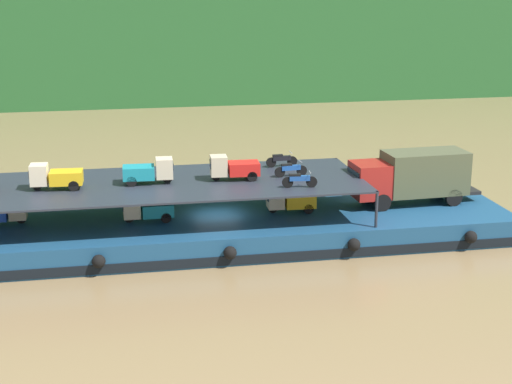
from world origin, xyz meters
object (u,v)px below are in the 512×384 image
at_px(cargo_barge, 218,227).
at_px(covered_lorry, 412,176).
at_px(mini_truck_lower_stern, 2,212).
at_px(mini_truck_lower_mid, 290,200).
at_px(mini_truck_upper_bow, 234,168).
at_px(mini_truck_upper_mid, 55,177).
at_px(motorcycle_upper_stbd, 281,160).
at_px(motorcycle_upper_port, 299,180).
at_px(motorcycle_upper_centre, 291,169).
at_px(mini_truck_upper_fore, 149,171).
at_px(mini_truck_lower_aft, 147,209).

distance_m(cargo_barge, covered_lorry, 11.75).
bearing_deg(mini_truck_lower_stern, cargo_barge, -2.36).
height_order(mini_truck_lower_mid, mini_truck_upper_bow, mini_truck_upper_bow).
relative_size(mini_truck_upper_mid, motorcycle_upper_stbd, 1.47).
relative_size(motorcycle_upper_port, motorcycle_upper_stbd, 1.00).
height_order(motorcycle_upper_centre, motorcycle_upper_stbd, same).
bearing_deg(mini_truck_lower_mid, mini_truck_upper_mid, 179.90).
height_order(mini_truck_upper_mid, motorcycle_upper_centre, mini_truck_upper_mid).
bearing_deg(mini_truck_upper_fore, mini_truck_upper_bow, -1.12).
relative_size(mini_truck_lower_stern, motorcycle_upper_centre, 1.45).
xyz_separation_m(cargo_barge, mini_truck_lower_mid, (4.12, -0.21, 1.44)).
bearing_deg(motorcycle_upper_stbd, mini_truck_upper_fore, -163.72).
distance_m(mini_truck_upper_mid, mini_truck_upper_fore, 4.96).
xyz_separation_m(motorcycle_upper_port, motorcycle_upper_stbd, (0.07, 4.70, 0.00)).
bearing_deg(mini_truck_lower_stern, mini_truck_upper_mid, -12.68).
relative_size(mini_truck_lower_aft, mini_truck_upper_mid, 0.99).
xyz_separation_m(covered_lorry, mini_truck_lower_mid, (-7.37, -0.27, -1.00)).
bearing_deg(cargo_barge, motorcycle_upper_port, -29.42).
relative_size(cargo_barge, mini_truck_upper_fore, 11.86).
relative_size(cargo_barge, motorcycle_upper_centre, 17.33).
relative_size(covered_lorry, mini_truck_lower_aft, 2.86).
bearing_deg(motorcycle_upper_stbd, mini_truck_lower_stern, -173.17).
distance_m(mini_truck_lower_mid, motorcycle_upper_port, 2.74).
xyz_separation_m(mini_truck_lower_stern, mini_truck_upper_bow, (12.61, -0.50, 2.00)).
relative_size(mini_truck_lower_mid, mini_truck_upper_mid, 0.99).
height_order(covered_lorry, motorcycle_upper_port, covered_lorry).
bearing_deg(motorcycle_upper_centre, mini_truck_upper_bow, -179.14).
height_order(motorcycle_upper_port, motorcycle_upper_stbd, same).
bearing_deg(motorcycle_upper_centre, motorcycle_upper_stbd, 90.11).
relative_size(motorcycle_upper_centre, motorcycle_upper_stbd, 1.00).
relative_size(covered_lorry, mini_truck_upper_mid, 2.84).
bearing_deg(cargo_barge, mini_truck_upper_mid, -178.74).
bearing_deg(covered_lorry, mini_truck_lower_stern, 178.95).
bearing_deg(covered_lorry, mini_truck_upper_bow, -179.57).
distance_m(mini_truck_lower_aft, motorcycle_upper_stbd, 8.77).
distance_m(mini_truck_lower_stern, mini_truck_lower_aft, 7.79).
bearing_deg(covered_lorry, motorcycle_upper_port, -162.12).
bearing_deg(motorcycle_upper_port, mini_truck_lower_stern, 169.93).
distance_m(cargo_barge, mini_truck_lower_mid, 4.37).
xyz_separation_m(cargo_barge, mini_truck_upper_mid, (-8.68, -0.19, 3.44)).
bearing_deg(motorcycle_upper_stbd, mini_truck_lower_aft, -160.82).
xyz_separation_m(mini_truck_lower_aft, motorcycle_upper_centre, (8.13, 0.47, 1.74)).
relative_size(mini_truck_lower_stern, mini_truck_lower_mid, 0.99).
bearing_deg(mini_truck_lower_aft, cargo_barge, 6.48).
height_order(covered_lorry, mini_truck_upper_fore, mini_truck_upper_fore).
bearing_deg(mini_truck_lower_aft, motorcycle_upper_stbd, 19.18).
height_order(mini_truck_lower_aft, mini_truck_upper_mid, mini_truck_upper_mid).
distance_m(mini_truck_lower_stern, mini_truck_upper_mid, 3.66).
bearing_deg(mini_truck_lower_aft, motorcycle_upper_port, -13.12).
height_order(mini_truck_upper_mid, mini_truck_upper_fore, same).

